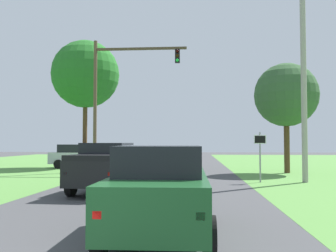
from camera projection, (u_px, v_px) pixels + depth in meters
name	position (u px, v px, depth m)	size (l,w,h in m)	color
ground_plane	(150.00, 191.00, 15.34)	(120.00, 120.00, 0.00)	#424244
red_suv_near	(161.00, 188.00, 8.01)	(2.18, 4.74, 1.90)	#194C23
pickup_truck_lead	(108.00, 166.00, 15.12)	(2.39, 5.34, 1.96)	black
traffic_light	(116.00, 87.00, 25.33)	(6.35, 0.40, 8.92)	brown
keep_moving_sign	(260.00, 150.00, 18.48)	(0.60, 0.09, 2.47)	gray
oak_tree_right	(286.00, 95.00, 24.33)	(4.12, 4.12, 7.13)	#4C351E
crossing_suv_far	(80.00, 156.00, 28.93)	(4.51, 2.20, 1.82)	silver
utility_pole_right	(304.00, 79.00, 18.68)	(0.28, 0.28, 10.29)	#9E998E
extra_tree_1	(85.00, 74.00, 30.27)	(5.45, 5.45, 10.23)	#4C351E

